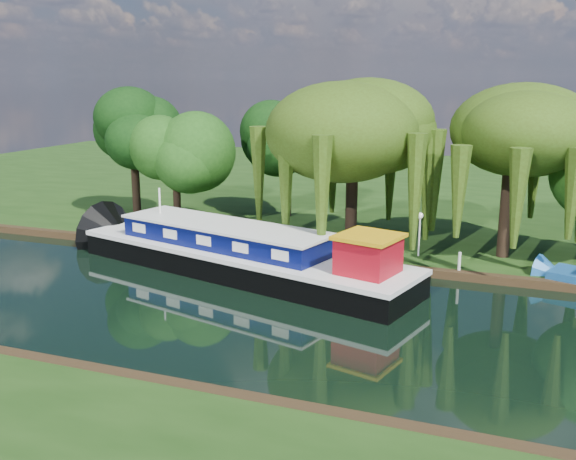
% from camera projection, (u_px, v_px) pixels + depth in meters
% --- Properties ---
extents(ground, '(120.00, 120.00, 0.00)m').
position_uv_depth(ground, '(367.00, 327.00, 27.79)').
color(ground, black).
extents(far_bank, '(120.00, 52.00, 0.45)m').
position_uv_depth(far_bank, '(455.00, 192.00, 58.71)').
color(far_bank, '#16320D').
rests_on(far_bank, ground).
extents(dutch_barge, '(20.93, 9.67, 4.31)m').
position_uv_depth(dutch_barge, '(242.00, 255.00, 35.02)').
color(dutch_barge, black).
rests_on(dutch_barge, ground).
extents(red_dinghy, '(4.10, 3.45, 0.73)m').
position_uv_depth(red_dinghy, '(202.00, 264.00, 37.03)').
color(red_dinghy, maroon).
rests_on(red_dinghy, ground).
extents(willow_left, '(7.95, 7.95, 9.53)m').
position_uv_depth(willow_left, '(353.00, 133.00, 37.09)').
color(willow_left, black).
rests_on(willow_left, far_bank).
extents(willow_right, '(7.30, 7.30, 8.89)m').
position_uv_depth(willow_right, '(511.00, 144.00, 35.48)').
color(willow_right, black).
rests_on(willow_right, far_bank).
extents(tree_far_left, '(4.69, 4.69, 7.56)m').
position_uv_depth(tree_far_left, '(175.00, 152.00, 43.05)').
color(tree_far_left, black).
rests_on(tree_far_left, far_bank).
extents(tree_far_back, '(5.03, 5.03, 8.45)m').
position_uv_depth(tree_far_back, '(133.00, 136.00, 46.00)').
color(tree_far_back, black).
rests_on(tree_far_back, far_bank).
extents(tree_far_mid, '(4.70, 4.70, 7.69)m').
position_uv_depth(tree_far_mid, '(288.00, 144.00, 46.46)').
color(tree_far_mid, black).
rests_on(tree_far_mid, far_bank).
extents(lamppost, '(0.36, 0.36, 2.56)m').
position_uv_depth(lamppost, '(420.00, 223.00, 36.62)').
color(lamppost, silver).
rests_on(lamppost, far_bank).
extents(mooring_posts, '(19.16, 0.16, 1.00)m').
position_uv_depth(mooring_posts, '(394.00, 255.00, 35.39)').
color(mooring_posts, silver).
rests_on(mooring_posts, far_bank).
extents(reeds_near, '(33.70, 1.50, 1.10)m').
position_uv_depth(reeds_near, '(539.00, 434.00, 18.43)').
color(reeds_near, '#204512').
rests_on(reeds_near, ground).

